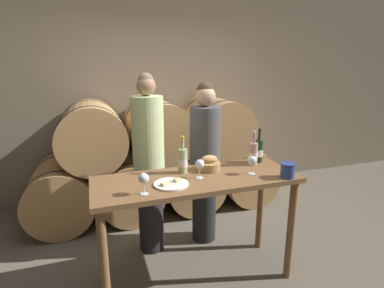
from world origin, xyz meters
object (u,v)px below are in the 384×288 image
(person_left, at_px, (149,164))
(wine_bottle_white, at_px, (183,161))
(blue_crock, at_px, (288,170))
(wine_bottle_red, at_px, (258,151))
(wine_glass_far_left, at_px, (144,179))
(wine_glass_center, at_px, (252,161))
(tasting_table, at_px, (197,194))
(cheese_plate, at_px, (171,184))
(wine_glass_left, at_px, (200,165))
(wine_bottle_rose, at_px, (253,154))
(bread_basket, at_px, (209,164))
(person_right, at_px, (205,162))

(person_left, relative_size, wine_bottle_white, 5.60)
(wine_bottle_white, relative_size, blue_crock, 2.60)
(person_left, bearing_deg, wine_bottle_red, -21.64)
(wine_bottle_white, relative_size, wine_glass_far_left, 2.03)
(person_left, height_order, wine_glass_center, person_left)
(blue_crock, xyz_separation_m, wine_glass_center, (-0.23, 0.17, 0.05))
(wine_bottle_white, distance_m, wine_glass_center, 0.58)
(tasting_table, distance_m, blue_crock, 0.76)
(cheese_plate, xyz_separation_m, wine_glass_left, (0.25, 0.07, 0.11))
(cheese_plate, bearing_deg, wine_glass_far_left, -155.97)
(wine_bottle_rose, bearing_deg, wine_bottle_red, 33.16)
(wine_bottle_red, distance_m, wine_bottle_rose, 0.11)
(bread_basket, bearing_deg, wine_glass_center, -34.22)
(tasting_table, bearing_deg, person_right, 63.19)
(person_right, distance_m, bread_basket, 0.49)
(person_right, relative_size, bread_basket, 8.56)
(tasting_table, xyz_separation_m, person_left, (-0.28, 0.58, 0.11))
(wine_bottle_red, bearing_deg, tasting_table, -163.84)
(wine_bottle_rose, bearing_deg, wine_bottle_white, 179.40)
(wine_bottle_red, xyz_separation_m, wine_bottle_white, (-0.76, -0.05, -0.00))
(wine_glass_center, bearing_deg, person_right, 104.39)
(tasting_table, height_order, person_right, person_right)
(wine_bottle_rose, bearing_deg, tasting_table, -166.84)
(wine_bottle_rose, bearing_deg, cheese_plate, -164.81)
(person_right, xyz_separation_m, wine_glass_center, (0.17, -0.65, 0.20))
(person_right, bearing_deg, wine_glass_center, -75.61)
(wine_bottle_white, bearing_deg, tasting_table, -62.92)
(wine_bottle_white, bearing_deg, blue_crock, -26.67)
(person_left, relative_size, bread_basket, 9.03)
(tasting_table, relative_size, wine_glass_far_left, 10.65)
(tasting_table, bearing_deg, wine_glass_left, -51.17)
(person_right, distance_m, cheese_plate, 0.86)
(wine_bottle_red, xyz_separation_m, wine_bottle_rose, (-0.09, -0.06, -0.00))
(wine_bottle_white, xyz_separation_m, wine_glass_far_left, (-0.39, -0.33, 0.01))
(wine_bottle_rose, bearing_deg, person_left, 153.15)
(wine_bottle_red, height_order, wine_glass_left, wine_bottle_red)
(wine_bottle_red, height_order, cheese_plate, wine_bottle_red)
(wine_bottle_red, height_order, wine_bottle_white, wine_bottle_red)
(wine_bottle_rose, height_order, wine_glass_far_left, wine_bottle_rose)
(wine_bottle_red, distance_m, wine_glass_center, 0.35)
(wine_glass_far_left, bearing_deg, wine_bottle_rose, 17.15)
(tasting_table, relative_size, cheese_plate, 6.22)
(cheese_plate, relative_size, wine_glass_center, 1.71)
(tasting_table, height_order, person_left, person_left)
(tasting_table, relative_size, wine_bottle_white, 5.25)
(person_right, distance_m, wine_glass_center, 0.70)
(wine_bottle_red, bearing_deg, wine_glass_left, -161.88)
(wine_glass_far_left, bearing_deg, wine_glass_center, 7.13)
(person_left, relative_size, wine_glass_left, 11.36)
(tasting_table, bearing_deg, cheese_plate, -159.94)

